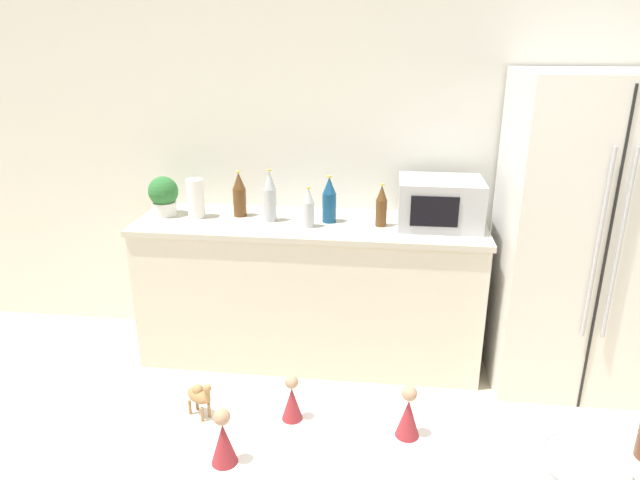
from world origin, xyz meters
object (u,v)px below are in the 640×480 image
wise_man_figurine_purple (408,415)px  back_bottle_2 (270,197)px  refrigerator (582,238)px  paper_towel_roll (196,198)px  fruit_bowl (583,462)px  wise_man_figurine_crimson (292,400)px  microwave (440,203)px  back_bottle_4 (239,195)px  back_bottle_3 (309,208)px  potted_plant (164,195)px  back_bottle_0 (329,200)px  back_bottle_1 (381,206)px  camel_figurine (199,395)px  wise_man_figurine_blue (223,440)px

wise_man_figurine_purple → back_bottle_2: bearing=111.5°
refrigerator → paper_towel_roll: refrigerator is taller
fruit_bowl → wise_man_figurine_purple: (-0.42, 0.08, 0.04)m
refrigerator → wise_man_figurine_crimson: bearing=-125.4°
microwave → back_bottle_4: (-1.21, 0.05, -0.00)m
refrigerator → microwave: (-0.78, 0.10, 0.15)m
back_bottle_2 → back_bottle_4: (-0.21, 0.08, -0.02)m
back_bottle_3 → back_bottle_4: (-0.45, 0.16, 0.02)m
refrigerator → paper_towel_roll: bearing=177.7°
microwave → fruit_bowl: size_ratio=2.24×
potted_plant → microwave: size_ratio=0.51×
paper_towel_roll → back_bottle_0: size_ratio=0.84×
refrigerator → fruit_bowl: size_ratio=8.41×
back_bottle_1 → back_bottle_4: size_ratio=0.90×
back_bottle_1 → back_bottle_3: bearing=-170.6°
camel_figurine → refrigerator: bearing=50.1°
refrigerator → wise_man_figurine_blue: (-1.46, -2.05, 0.14)m
back_bottle_2 → camel_figurine: (0.21, -1.96, -0.01)m
paper_towel_roll → wise_man_figurine_crimson: paper_towel_roll is taller
wise_man_figurine_blue → wise_man_figurine_purple: bearing=19.1°
back_bottle_4 → camel_figurine: bearing=-78.4°
potted_plant → back_bottle_0: 1.03m
back_bottle_3 → back_bottle_2: bearing=161.1°
potted_plant → back_bottle_4: bearing=4.8°
back_bottle_2 → wise_man_figurine_blue: bearing=-81.2°
camel_figurine → back_bottle_3: bearing=88.9°
potted_plant → back_bottle_2: back_bottle_2 is taller
potted_plant → paper_towel_roll: size_ratio=1.02×
microwave → fruit_bowl: microwave is taller
potted_plant → back_bottle_1: size_ratio=0.96×
back_bottle_0 → camel_figurine: size_ratio=2.43×
microwave → back_bottle_1: size_ratio=1.88×
back_bottle_0 → wise_man_figurine_crimson: (0.11, -1.96, -0.01)m
wise_man_figurine_crimson → wise_man_figurine_blue: bearing=-126.2°
back_bottle_4 → wise_man_figurine_crimson: (0.67, -2.01, -0.01)m
back_bottle_1 → potted_plant: bearing=177.8°
fruit_bowl → wise_man_figurine_crimson: bearing=171.1°
refrigerator → wise_man_figurine_purple: bearing=-118.0°
back_bottle_1 → wise_man_figurine_crimson: back_bottle_1 is taller
back_bottle_3 → wise_man_figurine_purple: 1.96m
back_bottle_3 → back_bottle_4: bearing=160.6°
back_bottle_2 → paper_towel_roll: bearing=178.2°
back_bottle_3 → fruit_bowl: (0.95, -1.97, -0.02)m
back_bottle_0 → back_bottle_2: (-0.36, -0.02, 0.02)m
potted_plant → paper_towel_roll: bearing=-5.6°
refrigerator → back_bottle_0: (-1.43, 0.10, 0.14)m
back_bottle_2 → wise_man_figurine_blue: (0.33, -2.13, -0.02)m
back_bottle_1 → back_bottle_4: bearing=174.1°
back_bottle_1 → back_bottle_3: 0.43m
wise_man_figurine_purple → paper_towel_roll: bearing=122.1°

